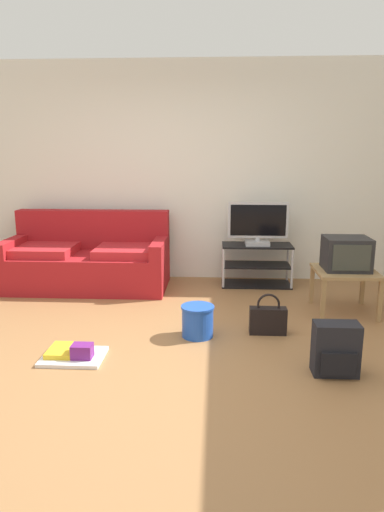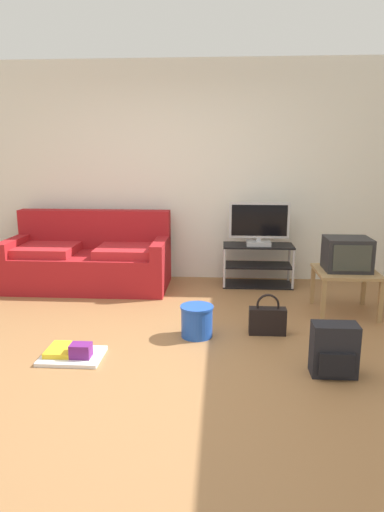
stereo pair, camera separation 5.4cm
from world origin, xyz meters
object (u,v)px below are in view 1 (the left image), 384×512
object	(u,v)px
side_table	(345,276)
handbag	(268,319)
flat_tv	(258,224)
floor_tray	(73,354)
backpack	(336,349)
crt_tv	(346,254)
cleaning_bucket	(198,320)
couch	(88,260)
tv_stand	(256,265)

from	to	relation	value
side_table	handbag	distance (m)	1.07
flat_tv	floor_tray	world-z (taller)	flat_tv
side_table	floor_tray	bearing A→B (deg)	-153.20
backpack	handbag	size ratio (longest dim) A/B	1.05
crt_tv	cleaning_bucket	size ratio (longest dim) A/B	1.49
handbag	cleaning_bucket	xyz separation A→B (m)	(-0.63, -0.09, 0.02)
handbag	cleaning_bucket	world-z (taller)	handbag
side_table	crt_tv	world-z (taller)	crt_tv
cleaning_bucket	couch	bearing A→B (deg)	133.02
crt_tv	backpack	bearing A→B (deg)	-106.84
couch	cleaning_bucket	world-z (taller)	couch
couch	handbag	size ratio (longest dim) A/B	5.04
tv_stand	flat_tv	world-z (taller)	flat_tv
couch	flat_tv	world-z (taller)	flat_tv
side_table	tv_stand	bearing A→B (deg)	130.89
couch	flat_tv	size ratio (longest dim) A/B	2.64
side_table	floor_tray	distance (m)	2.75
handbag	tv_stand	bearing A→B (deg)	89.20
tv_stand	cleaning_bucket	distance (m)	1.78
floor_tray	handbag	bearing A→B (deg)	20.65
flat_tv	side_table	bearing A→B (deg)	-48.43
backpack	cleaning_bucket	size ratio (longest dim) A/B	1.34
cleaning_bucket	floor_tray	world-z (taller)	cleaning_bucket
flat_tv	handbag	size ratio (longest dim) A/B	1.91
side_table	backpack	size ratio (longest dim) A/B	1.52
flat_tv	crt_tv	size ratio (longest dim) A/B	1.63
couch	backpack	world-z (taller)	couch
flat_tv	side_table	distance (m)	1.28
cleaning_bucket	floor_tray	size ratio (longest dim) A/B	0.61
tv_stand	floor_tray	bearing A→B (deg)	-126.85
side_table	cleaning_bucket	distance (m)	1.65
flat_tv	backpack	size ratio (longest dim) A/B	1.82
crt_tv	floor_tray	xyz separation A→B (m)	(-2.43, -1.25, -0.57)
backpack	crt_tv	bearing A→B (deg)	50.09
tv_stand	backpack	world-z (taller)	tv_stand
tv_stand	handbag	world-z (taller)	tv_stand
flat_tv	cleaning_bucket	xyz separation A→B (m)	(-0.65, -1.63, -0.61)
side_table	backpack	distance (m)	1.45
cleaning_bucket	floor_tray	distance (m)	1.10
crt_tv	couch	bearing A→B (deg)	165.24
handbag	side_table	bearing A→B (deg)	36.94
side_table	handbag	world-z (taller)	side_table
crt_tv	cleaning_bucket	bearing A→B (deg)	-153.31
tv_stand	cleaning_bucket	bearing A→B (deg)	-111.48
couch	handbag	distance (m)	2.46
couch	floor_tray	distance (m)	2.06
flat_tv	crt_tv	xyz separation A→B (m)	(0.81, -0.90, -0.15)
backpack	floor_tray	distance (m)	2.02
handbag	cleaning_bucket	bearing A→B (deg)	-171.61
couch	cleaning_bucket	size ratio (longest dim) A/B	6.44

